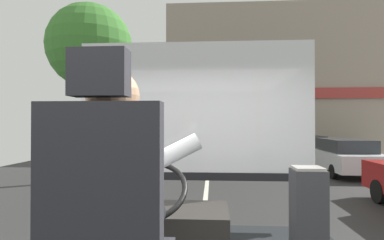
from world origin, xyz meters
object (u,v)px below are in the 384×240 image
steering_console (158,232)px  parked_car_black (304,147)px  parked_car_green (281,140)px  bus_driver (117,186)px  fare_box (308,219)px  parked_car_white (342,155)px

steering_console → parked_car_black: size_ratio=0.25×
parked_car_black → parked_car_green: size_ratio=1.07×
bus_driver → fare_box: 1.55m
fare_box → parked_car_white: (4.17, 9.93, -0.50)m
parked_car_black → parked_car_green: parked_car_green is taller
fare_box → parked_car_white: 10.78m
bus_driver → steering_console: (-0.00, 1.08, -0.57)m
parked_car_white → parked_car_green: size_ratio=1.02×
steering_console → fare_box: size_ratio=1.46×
fare_box → parked_car_white: fare_box is taller
parked_car_white → fare_box: bearing=-112.8°
steering_console → parked_car_white: 11.17m
steering_console → parked_car_white: (5.30, 9.83, -0.35)m
bus_driver → steering_console: 1.22m
parked_car_white → parked_car_green: 11.04m
bus_driver → fare_box: bus_driver is taller
steering_console → parked_car_green: size_ratio=0.26×
bus_driver → parked_car_green: bearing=76.3°
parked_car_black → parked_car_green: bearing=89.5°
bus_driver → parked_car_green: 22.60m
parked_car_white → parked_car_black: parked_car_white is taller
parked_car_black → parked_car_green: (0.06, 6.10, 0.06)m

